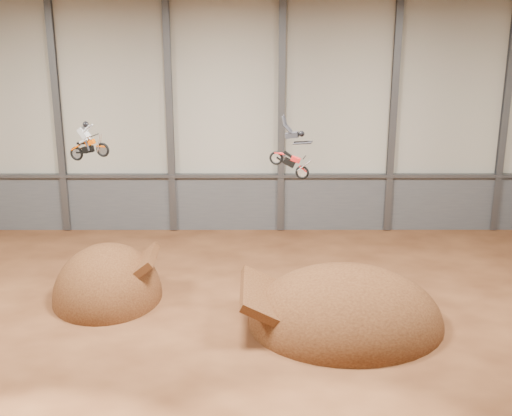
# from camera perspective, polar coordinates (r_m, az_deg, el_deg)

# --- Properties ---
(floor) EXTENTS (40.00, 40.00, 0.00)m
(floor) POSITION_cam_1_polar(r_m,az_deg,el_deg) (31.32, -3.36, -11.15)
(floor) COLOR #4C2714
(floor) RESTS_ON ground
(back_wall) EXTENTS (40.00, 0.10, 14.00)m
(back_wall) POSITION_cam_1_polar(r_m,az_deg,el_deg) (43.06, -2.44, 7.11)
(back_wall) COLOR #B7B3A2
(back_wall) RESTS_ON ground
(ceiling) EXTENTS (40.00, 40.00, 0.00)m
(ceiling) POSITION_cam_1_polar(r_m,az_deg,el_deg) (27.28, -3.93, 15.36)
(ceiling) COLOR black
(ceiling) RESTS_ON back_wall
(lower_band_back) EXTENTS (39.80, 0.18, 3.50)m
(lower_band_back) POSITION_cam_1_polar(r_m,az_deg,el_deg) (44.29, -2.35, 0.41)
(lower_band_back) COLOR #4F5156
(lower_band_back) RESTS_ON ground
(steel_rail) EXTENTS (39.80, 0.35, 0.20)m
(steel_rail) POSITION_cam_1_polar(r_m,az_deg,el_deg) (43.63, -2.39, 2.59)
(steel_rail) COLOR #47494F
(steel_rail) RESTS_ON lower_band_back
(steel_column_1) EXTENTS (0.40, 0.36, 13.90)m
(steel_column_1) POSITION_cam_1_polar(r_m,az_deg,el_deg) (44.42, -15.54, 6.80)
(steel_column_1) COLOR #47494F
(steel_column_1) RESTS_ON ground
(steel_column_2) EXTENTS (0.40, 0.36, 13.90)m
(steel_column_2) POSITION_cam_1_polar(r_m,az_deg,el_deg) (43.13, -6.91, 7.01)
(steel_column_2) COLOR #47494F
(steel_column_2) RESTS_ON ground
(steel_column_3) EXTENTS (0.40, 0.36, 13.90)m
(steel_column_3) POSITION_cam_1_polar(r_m,az_deg,el_deg) (42.85, 2.05, 7.06)
(steel_column_3) COLOR #47494F
(steel_column_3) RESTS_ON ground
(steel_column_4) EXTENTS (0.40, 0.36, 13.90)m
(steel_column_4) POSITION_cam_1_polar(r_m,az_deg,el_deg) (43.61, 10.90, 6.94)
(steel_column_4) COLOR #47494F
(steel_column_4) RESTS_ON ground
(steel_column_5) EXTENTS (0.40, 0.36, 13.90)m
(steel_column_5) POSITION_cam_1_polar(r_m,az_deg,el_deg) (45.34, 19.25, 6.67)
(steel_column_5) COLOR #47494F
(steel_column_5) RESTS_ON ground
(takeoff_ramp) EXTENTS (5.37, 6.19, 5.37)m
(takeoff_ramp) POSITION_cam_1_polar(r_m,az_deg,el_deg) (36.50, -11.74, -7.02)
(takeoff_ramp) COLOR #3B1E0E
(takeoff_ramp) RESTS_ON ground
(landing_ramp) EXTENTS (8.98, 7.94, 5.18)m
(landing_ramp) POSITION_cam_1_polar(r_m,az_deg,el_deg) (33.52, 7.16, -9.16)
(landing_ramp) COLOR #3B1E0E
(landing_ramp) RESTS_ON ground
(fmx_rider_a) EXTENTS (2.56, 1.54, 2.28)m
(fmx_rider_a) POSITION_cam_1_polar(r_m,az_deg,el_deg) (33.85, -13.15, 5.42)
(fmx_rider_a) COLOR #F15600
(fmx_rider_b) EXTENTS (3.38, 1.51, 3.13)m
(fmx_rider_b) POSITION_cam_1_polar(r_m,az_deg,el_deg) (31.88, 2.45, 4.91)
(fmx_rider_b) COLOR red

